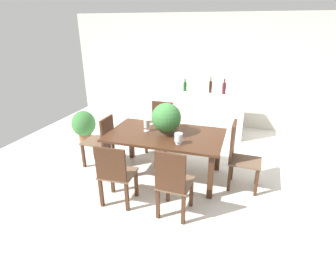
% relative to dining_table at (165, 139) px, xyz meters
% --- Properties ---
extents(ground_plane, '(7.04, 7.04, 0.00)m').
position_rel_dining_table_xyz_m(ground_plane, '(0.00, 0.14, -0.65)').
color(ground_plane, silver).
extents(back_wall, '(6.40, 0.10, 2.60)m').
position_rel_dining_table_xyz_m(back_wall, '(0.00, 2.74, 0.65)').
color(back_wall, beige).
rests_on(back_wall, ground).
extents(dining_table, '(1.81, 1.06, 0.74)m').
position_rel_dining_table_xyz_m(dining_table, '(0.00, 0.00, 0.00)').
color(dining_table, '#422616').
rests_on(dining_table, ground).
extents(chair_foot_end, '(0.48, 0.43, 1.04)m').
position_rel_dining_table_xyz_m(chair_foot_end, '(1.14, 0.00, -0.09)').
color(chair_foot_end, '#422616').
rests_on(chair_foot_end, ground).
extents(chair_far_left, '(0.48, 0.48, 0.94)m').
position_rel_dining_table_xyz_m(chair_far_left, '(-0.41, 0.98, -0.12)').
color(chair_far_left, '#422616').
rests_on(chair_far_left, ground).
extents(chair_head_end, '(0.48, 0.42, 0.91)m').
position_rel_dining_table_xyz_m(chair_head_end, '(-1.15, -0.00, -0.15)').
color(chair_head_end, '#422616').
rests_on(chair_head_end, ground).
extents(chair_near_left, '(0.47, 0.44, 0.91)m').
position_rel_dining_table_xyz_m(chair_near_left, '(-0.40, -0.96, -0.14)').
color(chair_near_left, '#422616').
rests_on(chair_near_left, ground).
extents(chair_near_right, '(0.43, 0.47, 0.97)m').
position_rel_dining_table_xyz_m(chair_near_right, '(0.40, -0.98, -0.12)').
color(chair_near_right, '#422616').
rests_on(chair_near_right, ground).
extents(flower_centerpiece, '(0.46, 0.46, 0.50)m').
position_rel_dining_table_xyz_m(flower_centerpiece, '(0.02, -0.01, 0.35)').
color(flower_centerpiece, '#4C3828').
rests_on(flower_centerpiece, dining_table).
extents(crystal_vase_left, '(0.09, 0.09, 0.19)m').
position_rel_dining_table_xyz_m(crystal_vase_left, '(-0.33, 0.03, 0.20)').
color(crystal_vase_left, silver).
rests_on(crystal_vase_left, dining_table).
extents(crystal_vase_center_near, '(0.11, 0.11, 0.21)m').
position_rel_dining_table_xyz_m(crystal_vase_center_near, '(0.06, 0.33, 0.21)').
color(crystal_vase_center_near, silver).
rests_on(crystal_vase_center_near, dining_table).
extents(crystal_vase_right, '(0.12, 0.12, 0.16)m').
position_rel_dining_table_xyz_m(crystal_vase_right, '(0.29, -0.31, 0.19)').
color(crystal_vase_right, silver).
rests_on(crystal_vase_right, dining_table).
extents(wine_glass, '(0.07, 0.07, 0.15)m').
position_rel_dining_table_xyz_m(wine_glass, '(-0.37, 0.35, 0.20)').
color(wine_glass, silver).
rests_on(wine_glass, dining_table).
extents(kitchen_counter, '(1.43, 0.57, 1.00)m').
position_rel_dining_table_xyz_m(kitchen_counter, '(0.43, 2.02, -0.15)').
color(kitchen_counter, silver).
rests_on(kitchen_counter, ground).
extents(wine_bottle_clear, '(0.06, 0.06, 0.32)m').
position_rel_dining_table_xyz_m(wine_bottle_clear, '(0.40, 1.90, 0.47)').
color(wine_bottle_clear, black).
rests_on(wine_bottle_clear, kitchen_counter).
extents(wine_bottle_tall, '(0.07, 0.07, 0.31)m').
position_rel_dining_table_xyz_m(wine_bottle_tall, '(0.69, 1.86, 0.47)').
color(wine_bottle_tall, '#511E28').
rests_on(wine_bottle_tall, kitchen_counter).
extents(wine_bottle_green, '(0.07, 0.07, 0.26)m').
position_rel_dining_table_xyz_m(wine_bottle_green, '(-0.15, 1.89, 0.45)').
color(wine_bottle_green, '#194C1E').
rests_on(wine_bottle_green, kitchen_counter).
extents(potted_plant_floor, '(0.50, 0.50, 0.66)m').
position_rel_dining_table_xyz_m(potted_plant_floor, '(-2.10, 0.85, -0.29)').
color(potted_plant_floor, brown).
rests_on(potted_plant_floor, ground).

